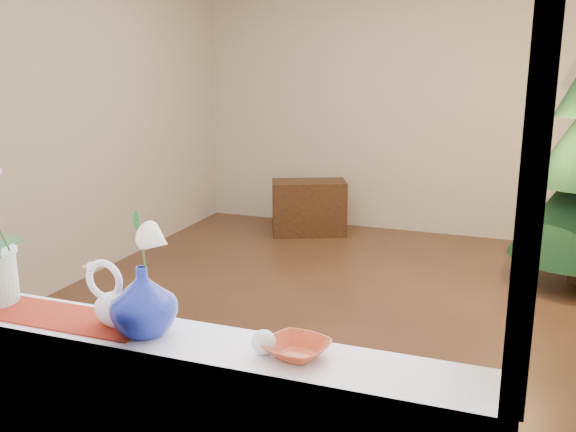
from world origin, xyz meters
name	(u,v)px	position (x,y,z in m)	size (l,w,h in m)	color
ground	(346,321)	(0.00, 0.00, 0.00)	(5.00, 5.00, 0.00)	#3D2519
wall_back	(417,99)	(0.00, 2.50, 1.35)	(4.50, 0.10, 2.70)	beige
wall_front	(118,209)	(0.00, -2.50, 1.35)	(4.50, 0.10, 2.70)	beige
wall_left	(62,113)	(-2.25, 0.00, 1.35)	(0.10, 5.00, 2.70)	beige
windowsill	(152,338)	(0.00, -2.37, 0.90)	(2.20, 0.26, 0.04)	white
window_frame	(117,82)	(0.00, -2.47, 1.70)	(2.22, 0.06, 1.60)	white
runner	(54,315)	(-0.38, -2.37, 0.92)	(0.70, 0.20, 0.01)	maroon
swan	(119,296)	(-0.12, -2.36, 1.02)	(0.24, 0.11, 0.21)	white
blue_vase	(143,296)	(-0.01, -2.38, 1.05)	(0.24, 0.24, 0.25)	navy
lily	(139,227)	(-0.01, -2.38, 1.27)	(0.14, 0.08, 0.19)	silver
paperweight	(264,342)	(0.39, -2.38, 0.96)	(0.07, 0.07, 0.07)	silver
amber_dish	(297,350)	(0.49, -2.36, 0.94)	(0.16, 0.16, 0.04)	#A63414
side_table	(309,208)	(-0.96, 2.02, 0.27)	(0.73, 0.37, 0.55)	black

